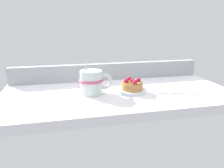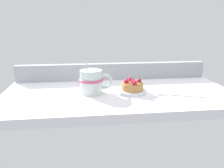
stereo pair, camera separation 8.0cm
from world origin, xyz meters
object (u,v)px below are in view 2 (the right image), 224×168
dessert_plate (132,91)px  dessert_fork (180,95)px  raspberry_tart (132,86)px  coffee_mug (92,82)px

dessert_plate → dessert_fork: (16.13, -5.68, -0.22)cm
dessert_plate → dessert_fork: bearing=-19.4°
raspberry_tart → coffee_mug: (-14.78, 1.15, 1.72)cm
dessert_plate → raspberry_tart: size_ratio=1.31×
dessert_plate → raspberry_tart: raspberry_tart is taller
dessert_plate → coffee_mug: bearing=175.6°
coffee_mug → dessert_fork: bearing=-12.4°
raspberry_tart → coffee_mug: 14.92cm
coffee_mug → dessert_fork: size_ratio=0.79×
coffee_mug → raspberry_tart: bearing=-4.5°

